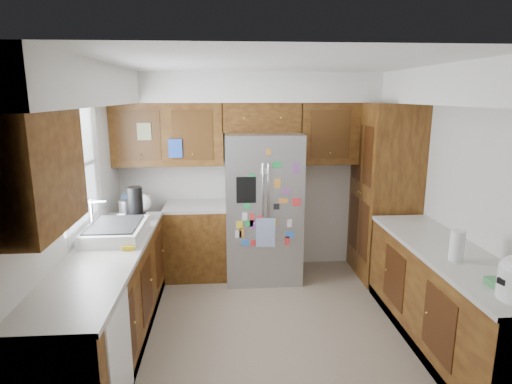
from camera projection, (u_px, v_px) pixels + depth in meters
floor at (273, 325)px, 4.27m from camera, size 3.60×3.60×0.00m
room_shell at (260, 138)px, 4.21m from camera, size 3.64×3.24×2.52m
left_counter_run at (132, 288)px, 4.10m from camera, size 1.36×3.20×0.92m
right_counter_run at (446, 303)px, 3.82m from camera, size 0.63×2.25×0.92m
pantry at (384, 192)px, 5.25m from camera, size 0.60×0.90×2.15m
fridge at (263, 207)px, 5.24m from camera, size 0.90×0.79×1.80m
bridge_cabinet at (261, 117)px, 5.22m from camera, size 0.96×0.34×0.35m
fridge_top_items at (267, 92)px, 5.17m from camera, size 0.67×0.29×0.27m
sink_assembly at (115, 231)px, 4.03m from camera, size 0.52×0.73×0.37m
left_counter_clutter at (136, 205)px, 4.74m from camera, size 0.35×0.84×0.38m
paper_towel at (457, 246)px, 3.46m from camera, size 0.11×0.11×0.26m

